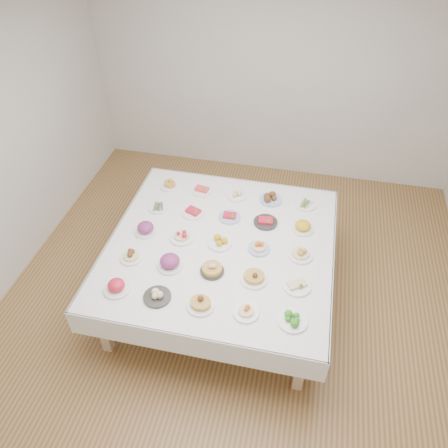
% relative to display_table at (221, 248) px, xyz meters
% --- Properties ---
extents(room_envelope, '(5.02, 5.02, 2.81)m').
position_rel_display_table_xyz_m(room_envelope, '(0.18, 0.01, 1.15)').
color(room_envelope, olive).
rests_on(room_envelope, ground).
extents(display_table, '(2.22, 2.22, 0.75)m').
position_rel_display_table_xyz_m(display_table, '(0.00, 0.00, 0.00)').
color(display_table, white).
rests_on(display_table, ground).
extents(dish_0, '(0.24, 0.24, 0.12)m').
position_rel_display_table_xyz_m(dish_0, '(-0.77, -0.77, 0.12)').
color(dish_0, white).
rests_on(dish_0, display_table).
extents(dish_1, '(0.24, 0.24, 0.10)m').
position_rel_display_table_xyz_m(dish_1, '(-0.39, -0.78, 0.11)').
color(dish_1, '#2C2927').
rests_on(dish_1, display_table).
extents(dish_2, '(0.24, 0.24, 0.14)m').
position_rel_display_table_xyz_m(dish_2, '(0.00, -0.79, 0.13)').
color(dish_2, white).
rests_on(dish_2, display_table).
extents(dish_3, '(0.22, 0.22, 0.11)m').
position_rel_display_table_xyz_m(dish_3, '(0.39, -0.78, 0.11)').
color(dish_3, white).
rests_on(dish_3, display_table).
extents(dish_4, '(0.25, 0.25, 0.10)m').
position_rel_display_table_xyz_m(dish_4, '(0.79, -0.78, 0.11)').
color(dish_4, white).
rests_on(dish_4, display_table).
extents(dish_5, '(0.21, 0.21, 0.12)m').
position_rel_display_table_xyz_m(dish_5, '(-0.79, -0.38, 0.12)').
color(dish_5, white).
rests_on(dish_5, display_table).
extents(dish_6, '(0.25, 0.25, 0.14)m').
position_rel_display_table_xyz_m(dish_6, '(-0.39, -0.40, 0.13)').
color(dish_6, white).
rests_on(dish_6, display_table).
extents(dish_7, '(0.22, 0.22, 0.14)m').
position_rel_display_table_xyz_m(dish_7, '(0.00, -0.38, 0.13)').
color(dish_7, '#2C2927').
rests_on(dish_7, display_table).
extents(dish_8, '(0.25, 0.25, 0.15)m').
position_rel_display_table_xyz_m(dish_8, '(0.40, -0.39, 0.14)').
color(dish_8, white).
rests_on(dish_8, display_table).
extents(dish_9, '(0.25, 0.25, 0.11)m').
position_rel_display_table_xyz_m(dish_9, '(0.79, -0.39, 0.11)').
color(dish_9, white).
rests_on(dish_9, display_table).
extents(dish_10, '(0.22, 0.22, 0.13)m').
position_rel_display_table_xyz_m(dish_10, '(-0.78, -0.00, 0.13)').
color(dish_10, white).
rests_on(dish_10, display_table).
extents(dish_11, '(0.24, 0.24, 0.14)m').
position_rel_display_table_xyz_m(dish_11, '(-0.40, -0.01, 0.13)').
color(dish_11, white).
rests_on(dish_11, display_table).
extents(dish_12, '(0.24, 0.24, 0.11)m').
position_rel_display_table_xyz_m(dish_12, '(-0.01, -0.01, 0.11)').
color(dish_12, white).
rests_on(dish_12, display_table).
extents(dish_13, '(0.21, 0.21, 0.11)m').
position_rel_display_table_xyz_m(dish_13, '(0.38, -0.00, 0.12)').
color(dish_13, '#4C66B2').
rests_on(dish_13, display_table).
extents(dish_14, '(0.24, 0.24, 0.14)m').
position_rel_display_table_xyz_m(dish_14, '(0.78, -0.00, 0.13)').
color(dish_14, white).
rests_on(dish_14, display_table).
extents(dish_15, '(0.21, 0.21, 0.05)m').
position_rel_display_table_xyz_m(dish_15, '(-0.78, 0.38, 0.08)').
color(dish_15, white).
rests_on(dish_15, display_table).
extents(dish_16, '(0.23, 0.23, 0.10)m').
position_rel_display_table_xyz_m(dish_16, '(-0.39, 0.38, 0.11)').
color(dish_16, white).
rests_on(dish_16, display_table).
extents(dish_17, '(0.22, 0.22, 0.10)m').
position_rel_display_table_xyz_m(dish_17, '(0.01, 0.40, 0.10)').
color(dish_17, '#4C66B2').
rests_on(dish_17, display_table).
extents(dish_18, '(0.24, 0.24, 0.10)m').
position_rel_display_table_xyz_m(dish_18, '(0.39, 0.40, 0.11)').
color(dish_18, '#2C2927').
rests_on(dish_18, display_table).
extents(dish_19, '(0.22, 0.22, 0.12)m').
position_rel_display_table_xyz_m(dish_19, '(0.77, 0.38, 0.12)').
color(dish_19, white).
rests_on(dish_19, display_table).
extents(dish_20, '(0.21, 0.21, 0.11)m').
position_rel_display_table_xyz_m(dish_20, '(-0.77, 0.78, 0.11)').
color(dish_20, white).
rests_on(dish_20, display_table).
extents(dish_21, '(0.23, 0.23, 0.09)m').
position_rel_display_table_xyz_m(dish_21, '(-0.39, 0.77, 0.10)').
color(dish_21, white).
rests_on(dish_21, display_table).
extents(dish_22, '(0.21, 0.21, 0.09)m').
position_rel_display_table_xyz_m(dish_22, '(0.01, 0.77, 0.10)').
color(dish_22, white).
rests_on(dish_22, display_table).
extents(dish_23, '(0.24, 0.24, 0.11)m').
position_rel_display_table_xyz_m(dish_23, '(0.39, 0.78, 0.12)').
color(dish_23, '#4C66B2').
rests_on(dish_23, display_table).
extents(dish_24, '(0.22, 0.22, 0.05)m').
position_rel_display_table_xyz_m(dish_24, '(0.77, 0.78, 0.09)').
color(dish_24, white).
rests_on(dish_24, display_table).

